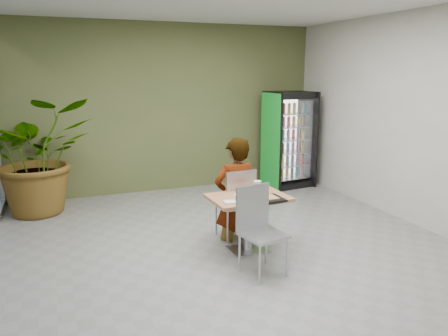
{
  "coord_description": "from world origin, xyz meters",
  "views": [
    {
      "loc": [
        -2.04,
        -4.75,
        2.32
      ],
      "look_at": [
        0.09,
        0.73,
        1.0
      ],
      "focal_mm": 35.0,
      "sensor_mm": 36.0,
      "label": 1
    }
  ],
  "objects_px": {
    "dining_table": "(248,212)",
    "cafeteria_tray": "(265,200)",
    "chair_far": "(238,199)",
    "seated_woman": "(236,199)",
    "beverage_fridge": "(289,140)",
    "soda_cup": "(257,188)",
    "chair_near": "(258,223)",
    "potted_plant": "(38,156)"
  },
  "relations": [
    {
      "from": "dining_table",
      "to": "seated_woman",
      "type": "distance_m",
      "value": 0.48
    },
    {
      "from": "cafeteria_tray",
      "to": "chair_far",
      "type": "bearing_deg",
      "value": 96.62
    },
    {
      "from": "dining_table",
      "to": "cafeteria_tray",
      "type": "height_order",
      "value": "cafeteria_tray"
    },
    {
      "from": "soda_cup",
      "to": "chair_far",
      "type": "bearing_deg",
      "value": 107.8
    },
    {
      "from": "beverage_fridge",
      "to": "cafeteria_tray",
      "type": "bearing_deg",
      "value": -131.08
    },
    {
      "from": "soda_cup",
      "to": "potted_plant",
      "type": "bearing_deg",
      "value": 134.99
    },
    {
      "from": "cafeteria_tray",
      "to": "potted_plant",
      "type": "xyz_separation_m",
      "value": [
        -2.64,
        2.98,
        0.19
      ]
    },
    {
      "from": "cafeteria_tray",
      "to": "seated_woman",
      "type": "bearing_deg",
      "value": 96.68
    },
    {
      "from": "chair_far",
      "to": "chair_near",
      "type": "relative_size",
      "value": 0.99
    },
    {
      "from": "chair_far",
      "to": "beverage_fridge",
      "type": "bearing_deg",
      "value": -136.08
    },
    {
      "from": "potted_plant",
      "to": "soda_cup",
      "type": "bearing_deg",
      "value": -45.01
    },
    {
      "from": "chair_far",
      "to": "seated_woman",
      "type": "bearing_deg",
      "value": -86.54
    },
    {
      "from": "soda_cup",
      "to": "beverage_fridge",
      "type": "xyz_separation_m",
      "value": [
        2.0,
        2.71,
        0.12
      ]
    },
    {
      "from": "chair_near",
      "to": "seated_woman",
      "type": "distance_m",
      "value": 1.05
    },
    {
      "from": "potted_plant",
      "to": "chair_far",
      "type": "bearing_deg",
      "value": -42.04
    },
    {
      "from": "chair_near",
      "to": "cafeteria_tray",
      "type": "bearing_deg",
      "value": 41.06
    },
    {
      "from": "dining_table",
      "to": "soda_cup",
      "type": "xyz_separation_m",
      "value": [
        0.15,
        0.05,
        0.3
      ]
    },
    {
      "from": "chair_far",
      "to": "cafeteria_tray",
      "type": "xyz_separation_m",
      "value": [
        0.08,
        -0.67,
        0.17
      ]
    },
    {
      "from": "beverage_fridge",
      "to": "soda_cup",
      "type": "bearing_deg",
      "value": -133.37
    },
    {
      "from": "soda_cup",
      "to": "beverage_fridge",
      "type": "height_order",
      "value": "beverage_fridge"
    },
    {
      "from": "chair_far",
      "to": "soda_cup",
      "type": "height_order",
      "value": "chair_far"
    },
    {
      "from": "chair_near",
      "to": "cafeteria_tray",
      "type": "height_order",
      "value": "chair_near"
    },
    {
      "from": "chair_far",
      "to": "potted_plant",
      "type": "distance_m",
      "value": 3.47
    },
    {
      "from": "dining_table",
      "to": "seated_woman",
      "type": "xyz_separation_m",
      "value": [
        0.02,
        0.47,
        0.03
      ]
    },
    {
      "from": "beverage_fridge",
      "to": "chair_far",
      "type": "bearing_deg",
      "value": -139.14
    },
    {
      "from": "chair_far",
      "to": "cafeteria_tray",
      "type": "height_order",
      "value": "chair_far"
    },
    {
      "from": "dining_table",
      "to": "cafeteria_tray",
      "type": "bearing_deg",
      "value": -67.0
    },
    {
      "from": "chair_far",
      "to": "potted_plant",
      "type": "height_order",
      "value": "potted_plant"
    },
    {
      "from": "dining_table",
      "to": "chair_far",
      "type": "relative_size",
      "value": 1.0
    },
    {
      "from": "chair_far",
      "to": "beverage_fridge",
      "type": "relative_size",
      "value": 0.53
    },
    {
      "from": "soda_cup",
      "to": "beverage_fridge",
      "type": "distance_m",
      "value": 3.37
    },
    {
      "from": "soda_cup",
      "to": "beverage_fridge",
      "type": "relative_size",
      "value": 0.09
    },
    {
      "from": "chair_near",
      "to": "cafeteria_tray",
      "type": "relative_size",
      "value": 2.27
    },
    {
      "from": "soda_cup",
      "to": "potted_plant",
      "type": "height_order",
      "value": "potted_plant"
    },
    {
      "from": "seated_woman",
      "to": "cafeteria_tray",
      "type": "relative_size",
      "value": 3.84
    },
    {
      "from": "soda_cup",
      "to": "potted_plant",
      "type": "xyz_separation_m",
      "value": [
        -2.68,
        2.68,
        0.12
      ]
    },
    {
      "from": "dining_table",
      "to": "seated_woman",
      "type": "relative_size",
      "value": 0.58
    },
    {
      "from": "potted_plant",
      "to": "seated_woman",
      "type": "bearing_deg",
      "value": -41.42
    },
    {
      "from": "dining_table",
      "to": "potted_plant",
      "type": "xyz_separation_m",
      "value": [
        -2.53,
        2.73,
        0.42
      ]
    },
    {
      "from": "beverage_fridge",
      "to": "potted_plant",
      "type": "distance_m",
      "value": 4.68
    },
    {
      "from": "dining_table",
      "to": "cafeteria_tray",
      "type": "relative_size",
      "value": 2.23
    },
    {
      "from": "dining_table",
      "to": "potted_plant",
      "type": "bearing_deg",
      "value": 132.85
    }
  ]
}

